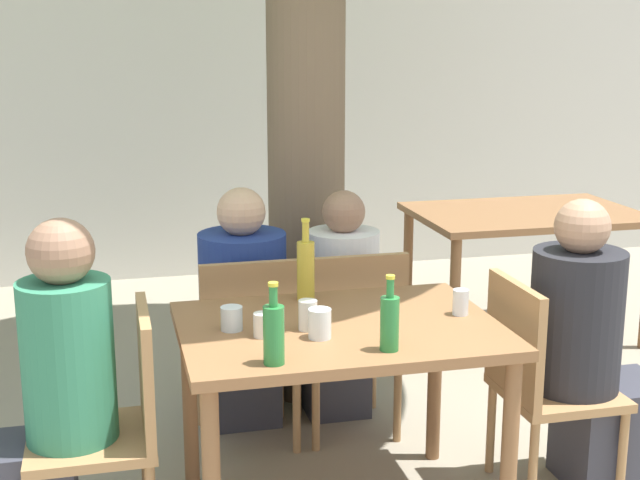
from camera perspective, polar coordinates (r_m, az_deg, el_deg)
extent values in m
cube|color=beige|center=(6.71, -6.88, 9.55)|extent=(10.00, 0.08, 2.80)
cylinder|color=brown|center=(4.39, -0.88, 4.90)|extent=(0.38, 0.38, 2.38)
cube|color=brown|center=(3.29, 1.24, -5.76)|extent=(1.17, 0.85, 0.04)
cylinder|color=brown|center=(3.29, 12.02, -13.36)|extent=(0.06, 0.06, 0.74)
cylinder|color=brown|center=(3.68, -8.33, -10.23)|extent=(0.06, 0.06, 0.74)
cylinder|color=brown|center=(3.90, 7.35, -8.79)|extent=(0.06, 0.06, 0.74)
cube|color=brown|center=(5.46, 13.05, 1.62)|extent=(1.32, 0.90, 0.04)
cylinder|color=brown|center=(4.97, 8.60, -3.96)|extent=(0.06, 0.06, 0.74)
cylinder|color=brown|center=(5.66, 5.64, -1.71)|extent=(0.06, 0.06, 0.74)
cylinder|color=brown|center=(6.16, 16.25, -0.96)|extent=(0.06, 0.06, 0.74)
cube|color=#A87A4C|center=(3.32, -14.43, -12.31)|extent=(0.44, 0.44, 0.04)
cube|color=#A87A4C|center=(3.22, -11.09, -8.20)|extent=(0.04, 0.44, 0.45)
cylinder|color=#A87A4C|center=(3.59, -17.32, -14.29)|extent=(0.04, 0.04, 0.40)
cylinder|color=#A87A4C|center=(3.58, -11.07, -13.99)|extent=(0.04, 0.04, 0.40)
cube|color=#A87A4C|center=(3.73, 14.95, -9.39)|extent=(0.44, 0.44, 0.04)
cube|color=#A87A4C|center=(3.56, 12.33, -6.18)|extent=(0.04, 0.44, 0.45)
cylinder|color=#A87A4C|center=(3.76, 18.77, -13.11)|extent=(0.04, 0.04, 0.40)
cylinder|color=#A87A4C|center=(4.05, 15.88, -10.92)|extent=(0.04, 0.04, 0.40)
cylinder|color=#A87A4C|center=(3.59, 13.46, -14.10)|extent=(0.04, 0.04, 0.40)
cylinder|color=#A87A4C|center=(3.89, 10.89, -11.70)|extent=(0.04, 0.04, 0.40)
cube|color=#A87A4C|center=(4.04, -4.76, -7.15)|extent=(0.44, 0.44, 0.04)
cube|color=#A87A4C|center=(3.78, -4.35, -4.73)|extent=(0.44, 0.04, 0.45)
cylinder|color=#A87A4C|center=(4.33, -2.59, -8.81)|extent=(0.04, 0.04, 0.40)
cylinder|color=#A87A4C|center=(4.28, -7.65, -9.20)|extent=(0.04, 0.04, 0.40)
cylinder|color=#A87A4C|center=(3.99, -1.51, -10.82)|extent=(0.04, 0.04, 0.40)
cylinder|color=#A87A4C|center=(3.93, -7.04, -11.28)|extent=(0.04, 0.04, 0.40)
cube|color=#A87A4C|center=(4.14, 1.69, -6.64)|extent=(0.44, 0.44, 0.04)
cube|color=#A87A4C|center=(3.88, 2.50, -4.24)|extent=(0.44, 0.04, 0.45)
cylinder|color=#A87A4C|center=(4.43, 3.41, -8.27)|extent=(0.04, 0.04, 0.40)
cylinder|color=#A87A4C|center=(4.34, -1.44, -8.72)|extent=(0.04, 0.04, 0.40)
cylinder|color=#A87A4C|center=(4.10, 4.99, -10.15)|extent=(0.04, 0.04, 0.40)
cylinder|color=#A87A4C|center=(4.00, -0.27, -10.70)|extent=(0.04, 0.04, 0.40)
cylinder|color=#337F5B|center=(3.20, -15.82, -7.45)|extent=(0.32, 0.32, 0.57)
sphere|color=#936B51|center=(3.09, -16.27, -0.72)|extent=(0.23, 0.23, 0.23)
cube|color=#383842|center=(3.93, 18.18, -11.58)|extent=(0.40, 0.33, 0.44)
cylinder|color=#232328|center=(3.66, 16.06, -4.94)|extent=(0.36, 0.36, 0.56)
sphere|color=tan|center=(3.56, 16.45, 0.83)|extent=(0.21, 0.21, 0.21)
cube|color=#383842|center=(4.36, -5.25, -8.45)|extent=(0.35, 0.40, 0.44)
cylinder|color=navy|center=(4.01, -4.97, -3.17)|extent=(0.39, 0.39, 0.52)
sphere|color=tan|center=(3.93, -5.07, 1.81)|extent=(0.22, 0.22, 0.22)
cube|color=#383842|center=(4.44, 0.78, -7.96)|extent=(0.30, 0.40, 0.44)
cylinder|color=white|center=(4.11, 1.50, -2.83)|extent=(0.33, 0.33, 0.50)
sphere|color=#936B51|center=(4.03, 1.53, 1.81)|extent=(0.20, 0.20, 0.20)
cylinder|color=#287A38|center=(3.01, 4.47, -5.38)|extent=(0.06, 0.06, 0.19)
cylinder|color=#287A38|center=(2.97, 4.52, -3.09)|extent=(0.03, 0.03, 0.06)
cylinder|color=gold|center=(2.96, 4.53, -2.37)|extent=(0.03, 0.03, 0.01)
cylinder|color=gold|center=(3.54, -0.92, -2.01)|extent=(0.07, 0.07, 0.24)
cylinder|color=gold|center=(3.50, -0.93, 0.52)|extent=(0.03, 0.03, 0.08)
cylinder|color=gold|center=(3.49, -0.93, 1.28)|extent=(0.03, 0.03, 0.01)
cylinder|color=#287A38|center=(2.88, -2.98, -6.11)|extent=(0.07, 0.07, 0.19)
cylinder|color=#287A38|center=(2.84, -3.01, -3.62)|extent=(0.03, 0.03, 0.07)
cylinder|color=gold|center=(2.83, -3.02, -2.84)|extent=(0.03, 0.03, 0.01)
cylinder|color=silver|center=(3.15, -3.68, -5.44)|extent=(0.07, 0.07, 0.09)
cylinder|color=silver|center=(3.21, -0.78, -4.83)|extent=(0.07, 0.07, 0.11)
cylinder|color=silver|center=(3.22, -5.68, -5.02)|extent=(0.08, 0.08, 0.09)
cylinder|color=white|center=(3.42, 8.99, -3.95)|extent=(0.06, 0.06, 0.10)
cylinder|color=white|center=(3.13, -0.01, -5.37)|extent=(0.08, 0.08, 0.11)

